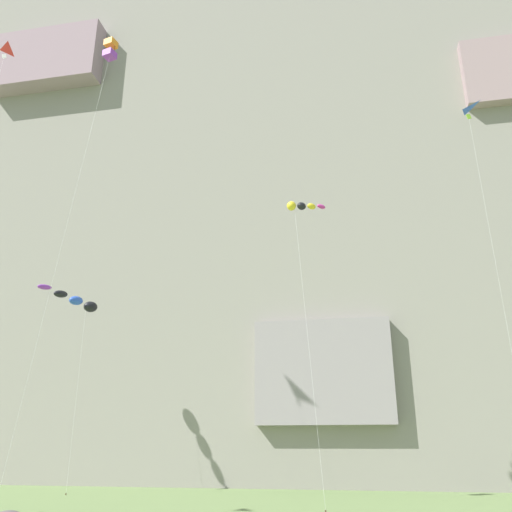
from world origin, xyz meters
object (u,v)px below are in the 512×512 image
kite_delta_mid_left (466,124)px  kite_windsock_near_cliff (301,207)px  kite_windsock_high_left (77,301)px  kite_box_low_left (110,51)px

kite_delta_mid_left → kite_windsock_near_cliff: (-12.62, -2.13, -6.78)m
kite_delta_mid_left → kite_windsock_near_cliff: bearing=-170.4°
kite_windsock_near_cliff → kite_delta_mid_left: bearing=9.6°
kite_windsock_high_left → kite_windsock_near_cliff: size_ratio=0.77×
kite_delta_mid_left → kite_windsock_near_cliff: 14.48m
kite_windsock_high_left → kite_windsock_near_cliff: bearing=-12.8°
kite_windsock_high_left → kite_delta_mid_left: (32.10, -2.30, 11.74)m
kite_windsock_high_left → kite_box_low_left: bearing=-59.0°
kite_windsock_high_left → kite_box_low_left: kite_box_low_left is taller
kite_delta_mid_left → kite_box_low_left: (-24.30, -10.68, 1.86)m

